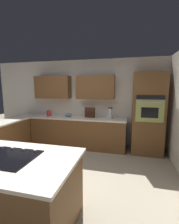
{
  "coord_description": "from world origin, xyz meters",
  "views": [
    {
      "loc": [
        -1.31,
        2.6,
        1.76
      ],
      "look_at": [
        -0.32,
        -1.45,
        1.12
      ],
      "focal_mm": 24.98,
      "sensor_mm": 36.0,
      "label": 1
    }
  ],
  "objects_px": {
    "kettle": "(49,113)",
    "cooktop": "(6,157)",
    "wall_oven": "(148,114)",
    "blender": "(110,114)",
    "spice_rack": "(90,113)",
    "mixing_bowl": "(69,115)"
  },
  "relations": [
    {
      "from": "kettle",
      "to": "cooktop",
      "type": "bearing_deg",
      "value": 107.83
    },
    {
      "from": "wall_oven",
      "to": "blender",
      "type": "distance_m",
      "value": 1.0
    },
    {
      "from": "cooktop",
      "to": "blender",
      "type": "relative_size",
      "value": 2.4
    },
    {
      "from": "cooktop",
      "to": "kettle",
      "type": "relative_size",
      "value": 4.54
    },
    {
      "from": "wall_oven",
      "to": "cooktop",
      "type": "height_order",
      "value": "wall_oven"
    },
    {
      "from": "blender",
      "to": "spice_rack",
      "type": "relative_size",
      "value": 1.09
    },
    {
      "from": "wall_oven",
      "to": "spice_rack",
      "type": "xyz_separation_m",
      "value": [
        1.6,
        -0.08,
        -0.04
      ]
    },
    {
      "from": "cooktop",
      "to": "blender",
      "type": "height_order",
      "value": "blender"
    },
    {
      "from": "cooktop",
      "to": "mixing_bowl",
      "type": "bearing_deg",
      "value": -84.87
    },
    {
      "from": "blender",
      "to": "mixing_bowl",
      "type": "xyz_separation_m",
      "value": [
        1.25,
        0.0,
        -0.08
      ]
    },
    {
      "from": "blender",
      "to": "spice_rack",
      "type": "height_order",
      "value": "blender"
    },
    {
      "from": "cooktop",
      "to": "mixing_bowl",
      "type": "xyz_separation_m",
      "value": [
        0.25,
        -2.8,
        0.05
      ]
    },
    {
      "from": "blender",
      "to": "spice_rack",
      "type": "distance_m",
      "value": 0.6
    },
    {
      "from": "mixing_bowl",
      "to": "spice_rack",
      "type": "height_order",
      "value": "spice_rack"
    },
    {
      "from": "cooktop",
      "to": "kettle",
      "type": "height_order",
      "value": "kettle"
    },
    {
      "from": "wall_oven",
      "to": "cooktop",
      "type": "distance_m",
      "value": 3.42
    },
    {
      "from": "wall_oven",
      "to": "cooktop",
      "type": "relative_size",
      "value": 2.84
    },
    {
      "from": "mixing_bowl",
      "to": "cooktop",
      "type": "bearing_deg",
      "value": 95.13
    },
    {
      "from": "wall_oven",
      "to": "spice_rack",
      "type": "height_order",
      "value": "wall_oven"
    },
    {
      "from": "blender",
      "to": "mixing_bowl",
      "type": "relative_size",
      "value": 1.51
    },
    {
      "from": "spice_rack",
      "to": "kettle",
      "type": "relative_size",
      "value": 1.73
    },
    {
      "from": "cooktop",
      "to": "mixing_bowl",
      "type": "relative_size",
      "value": 3.62
    }
  ]
}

